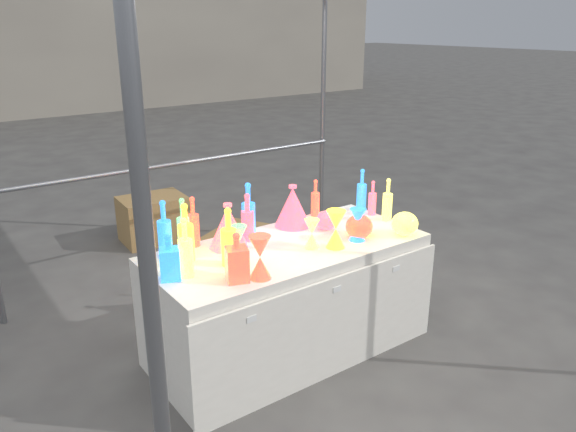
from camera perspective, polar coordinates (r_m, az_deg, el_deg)
ground at (r=3.93m, az=0.00°, el=-13.20°), size 80.00×80.00×0.00m
display_table at (r=3.73m, az=0.09°, el=-8.41°), size 1.84×0.83×0.75m
cardboard_box_closed at (r=5.79m, az=-13.50°, el=-0.27°), size 0.65×0.49×0.45m
cardboard_box_flat at (r=5.72m, az=-5.06°, el=-2.09°), size 0.97×0.88×0.07m
bottle_0 at (r=3.36m, az=-10.36°, el=-1.62°), size 0.12×0.12×0.36m
bottle_1 at (r=3.45m, az=-12.45°, el=-1.24°), size 0.09×0.09×0.36m
bottle_2 at (r=3.57m, az=-9.60°, el=-0.55°), size 0.09×0.09×0.33m
bottle_3 at (r=3.62m, az=-4.14°, el=-0.11°), size 0.11×0.11×0.32m
bottle_4 at (r=3.15m, az=-10.37°, el=-3.15°), size 0.10×0.10×0.35m
bottle_5 at (r=3.48m, az=-10.60°, el=-0.94°), size 0.10×0.10×0.35m
bottle_6 at (r=3.26m, az=-6.05°, el=-2.11°), size 0.12×0.12×0.35m
bottle_7 at (r=3.65m, az=-4.04°, el=0.55°), size 0.11×0.11×0.38m
decanter_1 at (r=3.07m, az=-5.23°, el=-4.15°), size 0.15×0.15×0.28m
decanter_2 at (r=3.15m, az=-11.95°, el=-4.05°), size 0.14×0.14×0.27m
hourglass_0 at (r=3.10m, az=-2.86°, el=-4.21°), size 0.13×0.13×0.25m
hourglass_2 at (r=3.52m, az=2.43°, el=-1.80°), size 0.10×0.10×0.19m
hourglass_3 at (r=3.38m, az=-5.00°, el=-2.63°), size 0.12×0.12×0.20m
hourglass_4 at (r=3.52m, az=4.88°, el=-1.33°), size 0.13×0.13×0.24m
hourglass_5 at (r=3.66m, az=7.08°, el=-0.87°), size 0.11×0.11×0.21m
globe_0 at (r=3.76m, az=7.42°, el=-1.12°), size 0.18×0.18×0.12m
globe_1 at (r=3.81m, az=11.77°, el=-0.90°), size 0.18×0.18×0.14m
globe_2 at (r=3.70m, az=7.23°, el=-1.21°), size 0.19×0.19×0.14m
globe_3 at (r=3.84m, az=3.91°, el=-0.56°), size 0.15×0.15×0.12m
lampshade_0 at (r=3.52m, az=-6.08°, el=-0.98°), size 0.29×0.29×0.29m
lampshade_2 at (r=3.88m, az=0.48°, el=1.06°), size 0.31×0.31×0.29m
bottle_8 at (r=4.23m, az=7.50°, el=2.65°), size 0.08×0.08×0.32m
bottle_9 at (r=4.09m, az=2.80°, el=1.86°), size 0.08×0.08×0.28m
bottle_10 at (r=4.16m, az=8.58°, el=1.84°), size 0.06×0.06×0.26m
bottle_11 at (r=4.05m, az=10.08°, el=1.67°), size 0.07×0.07×0.31m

